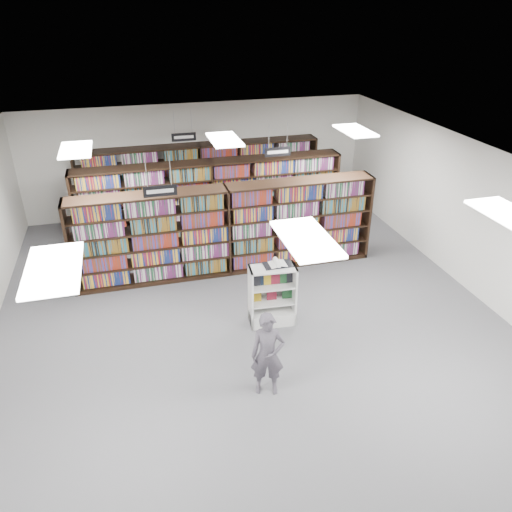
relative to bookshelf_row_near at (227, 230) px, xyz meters
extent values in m
plane|color=#49494D|center=(0.00, -2.00, -1.05)|extent=(12.00, 12.00, 0.00)
cube|color=white|center=(0.00, -2.00, 2.15)|extent=(10.00, 12.00, 0.10)
cube|color=silver|center=(0.00, 4.00, 0.55)|extent=(10.00, 0.10, 3.20)
cube|color=silver|center=(5.00, -2.00, 0.55)|extent=(0.10, 12.00, 3.20)
cube|color=black|center=(0.00, 0.00, 0.00)|extent=(7.00, 0.60, 2.10)
cube|color=maroon|center=(0.00, 0.00, 0.00)|extent=(6.88, 0.42, 1.98)
cube|color=black|center=(0.00, 2.00, 0.00)|extent=(7.00, 0.60, 2.10)
cube|color=maroon|center=(0.00, 2.00, 0.00)|extent=(6.88, 0.42, 1.98)
cube|color=black|center=(0.00, 3.70, 0.00)|extent=(7.00, 0.60, 2.10)
cube|color=maroon|center=(0.00, 3.70, 0.00)|extent=(6.88, 0.42, 1.98)
cylinder|color=#B2B2B7|center=(-1.73, -1.00, 1.86)|extent=(0.01, 0.01, 0.58)
cylinder|color=#B2B2B7|center=(-1.27, -1.00, 1.86)|extent=(0.01, 0.01, 0.58)
cube|color=black|center=(-1.50, -1.00, 1.46)|extent=(0.65, 0.02, 0.22)
cube|color=white|center=(-1.50, -1.01, 1.46)|extent=(0.52, 0.00, 0.08)
cylinder|color=#B2B2B7|center=(1.27, 1.00, 1.86)|extent=(0.01, 0.01, 0.58)
cylinder|color=#B2B2B7|center=(1.73, 1.00, 1.86)|extent=(0.01, 0.01, 0.58)
cube|color=black|center=(1.50, 1.00, 1.46)|extent=(0.65, 0.02, 0.22)
cube|color=white|center=(1.50, 0.99, 1.46)|extent=(0.52, 0.00, 0.08)
cylinder|color=#B2B2B7|center=(-0.73, 3.00, 1.86)|extent=(0.01, 0.01, 0.58)
cylinder|color=#B2B2B7|center=(-0.27, 3.00, 1.86)|extent=(0.01, 0.01, 0.58)
cube|color=black|center=(-0.50, 3.00, 1.46)|extent=(0.65, 0.02, 0.22)
cube|color=white|center=(-0.50, 2.99, 1.46)|extent=(0.52, 0.00, 0.08)
cube|color=white|center=(-3.00, -5.00, 2.11)|extent=(0.60, 1.20, 0.04)
cube|color=white|center=(0.00, -5.00, 2.11)|extent=(0.60, 1.20, 0.04)
cube|color=white|center=(3.00, -5.00, 2.11)|extent=(0.60, 1.20, 0.04)
cube|color=white|center=(-3.00, 0.00, 2.11)|extent=(0.60, 1.20, 0.04)
cube|color=white|center=(0.00, 0.00, 2.11)|extent=(0.60, 1.20, 0.04)
cube|color=white|center=(3.00, 0.00, 2.11)|extent=(0.60, 1.20, 0.04)
cube|color=silver|center=(0.39, -2.33, -0.91)|extent=(0.93, 0.52, 0.27)
cube|color=silver|center=(-0.04, -2.30, -0.42)|extent=(0.07, 0.45, 1.26)
cube|color=silver|center=(0.82, -2.36, -0.42)|extent=(0.07, 0.45, 1.26)
cube|color=silver|center=(0.41, -2.12, -0.42)|extent=(0.90, 0.10, 1.26)
cube|color=silver|center=(0.39, -2.33, 0.20)|extent=(0.93, 0.52, 0.03)
cube|color=silver|center=(0.39, -2.33, -0.55)|extent=(0.85, 0.47, 0.03)
cube|color=silver|center=(0.39, -2.33, -0.19)|extent=(0.85, 0.47, 0.02)
cube|color=black|center=(0.07, -2.26, -0.04)|extent=(0.18, 0.08, 0.27)
cube|color=black|center=(0.20, -2.27, -0.04)|extent=(0.18, 0.08, 0.27)
cube|color=gold|center=(0.33, -2.28, -0.04)|extent=(0.18, 0.08, 0.27)
cube|color=maroon|center=(0.46, -2.29, -0.04)|extent=(0.18, 0.08, 0.27)
cube|color=#184922|center=(0.59, -2.30, -0.04)|extent=(0.18, 0.08, 0.27)
cube|color=black|center=(0.73, -2.31, -0.04)|extent=(0.18, 0.08, 0.27)
cube|color=gold|center=(0.09, -2.26, -0.41)|extent=(0.20, 0.07, 0.25)
cube|color=maroon|center=(0.40, -2.28, -0.41)|extent=(0.20, 0.07, 0.25)
cube|color=#184922|center=(0.71, -2.31, -0.41)|extent=(0.20, 0.07, 0.25)
cube|color=black|center=(0.52, -2.26, 0.22)|extent=(0.56, 0.33, 0.01)
cube|color=white|center=(0.38, -2.26, 0.23)|extent=(0.25, 0.30, 0.05)
cube|color=white|center=(0.65, -2.26, 0.23)|extent=(0.25, 0.30, 0.07)
cylinder|color=white|center=(0.50, -2.26, 0.27)|extent=(0.10, 0.29, 0.10)
imported|color=#504B55|center=(-0.25, -4.20, -0.30)|extent=(0.62, 0.48, 1.50)
camera|label=1|loc=(-2.07, -10.28, 4.82)|focal=35.00mm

